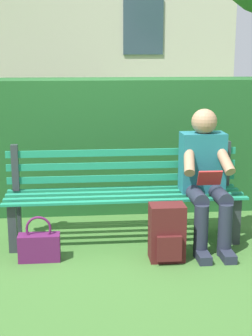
{
  "coord_description": "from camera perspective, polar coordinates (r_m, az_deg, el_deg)",
  "views": [
    {
      "loc": [
        0.39,
        4.06,
        1.61
      ],
      "look_at": [
        0.0,
        0.1,
        0.69
      ],
      "focal_mm": 52.17,
      "sensor_mm": 36.0,
      "label": 1
    }
  ],
  "objects": [
    {
      "name": "handbag",
      "position": [
        4.01,
        -10.1,
        -8.96
      ],
      "size": [
        0.33,
        0.13,
        0.37
      ],
      "color": "#59194C",
      "rests_on": "ground"
    },
    {
      "name": "backpack",
      "position": [
        3.94,
        4.8,
        -7.57
      ],
      "size": [
        0.28,
        0.27,
        0.46
      ],
      "color": "#4C1919",
      "rests_on": "ground"
    },
    {
      "name": "park_bench",
      "position": [
        4.31,
        -0.22,
        -2.65
      ],
      "size": [
        2.06,
        0.47,
        0.85
      ],
      "color": "#2D3338",
      "rests_on": "ground"
    },
    {
      "name": "person_seated",
      "position": [
        4.22,
        9.26,
        -0.74
      ],
      "size": [
        0.44,
        0.73,
        1.17
      ],
      "color": "#1E6672",
      "rests_on": "ground"
    },
    {
      "name": "ground",
      "position": [
        4.39,
        -0.13,
        -8.49
      ],
      "size": [
        60.0,
        60.0,
        0.0
      ],
      "primitive_type": "plane",
      "color": "#3D6B2D"
    },
    {
      "name": "hedge_backdrop",
      "position": [
        5.25,
        -2.98,
        3.23
      ],
      "size": [
        6.6,
        0.83,
        1.5
      ],
      "color": "#1E5123",
      "rests_on": "ground"
    }
  ]
}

